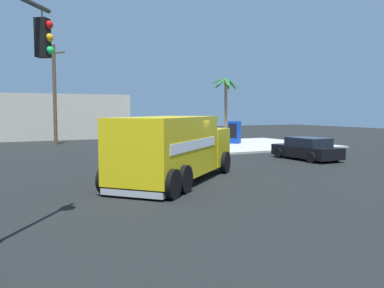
{
  "coord_description": "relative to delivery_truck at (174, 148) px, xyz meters",
  "views": [
    {
      "loc": [
        -7.07,
        -15.5,
        2.91
      ],
      "look_at": [
        0.53,
        -0.54,
        1.53
      ],
      "focal_mm": 38.53,
      "sensor_mm": 36.0,
      "label": 1
    }
  ],
  "objects": [
    {
      "name": "utility_pole",
      "position": [
        -1.36,
        21.21,
        2.93
      ],
      "size": [
        1.54,
        1.73,
        8.37
      ],
      "color": "brown",
      "rests_on": "ground"
    },
    {
      "name": "delivery_truck",
      "position": [
        0.0,
        0.0,
        0.0
      ],
      "size": [
        7.33,
        6.98,
        2.65
      ],
      "color": "yellow",
      "rests_on": "ground"
    },
    {
      "name": "vending_machine_red",
      "position": [
        11.84,
        13.89,
        -0.33
      ],
      "size": [
        1.14,
        1.17,
        1.85
      ],
      "color": "#0F38B2",
      "rests_on": "sidewalk_corner_far"
    },
    {
      "name": "sedan_black",
      "position": [
        10.13,
        3.4,
        -0.77
      ],
      "size": [
        2.04,
        4.3,
        1.31
      ],
      "color": "black",
      "rests_on": "ground"
    },
    {
      "name": "building_backdrop",
      "position": [
        -1.61,
        29.0,
        0.85
      ],
      "size": [
        16.9,
        6.0,
        4.49
      ],
      "primitive_type": "cube",
      "color": "beige",
      "rests_on": "ground"
    },
    {
      "name": "sidewalk_corner_far",
      "position": [
        12.89,
        13.09,
        -1.33
      ],
      "size": [
        10.85,
        10.85,
        0.14
      ],
      "primitive_type": "cube",
      "color": "#B2ADA0",
      "rests_on": "ground"
    },
    {
      "name": "ground_plane",
      "position": [
        0.26,
        0.46,
        -1.4
      ],
      "size": [
        100.0,
        100.0,
        0.0
      ],
      "primitive_type": "plane",
      "color": "black"
    },
    {
      "name": "palm_tree_far",
      "position": [
        12.16,
        15.84,
        2.56
      ],
      "size": [
        2.43,
        2.51,
        5.61
      ],
      "color": "#7A6647",
      "rests_on": "sidewalk_corner_far"
    }
  ]
}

